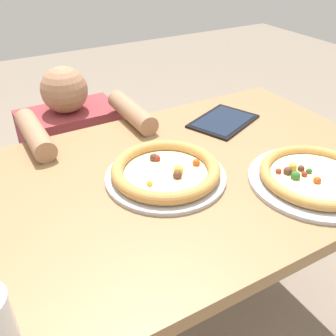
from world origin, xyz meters
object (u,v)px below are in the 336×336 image
at_px(tablet, 223,121).
at_px(diner_seated, 79,180).
at_px(pizza_far, 165,171).
at_px(pizza_near, 315,177).

distance_m(tablet, diner_seated, 0.69).
bearing_deg(tablet, diner_seated, 138.83).
bearing_deg(pizza_far, tablet, 30.22).
xyz_separation_m(pizza_near, tablet, (0.01, 0.44, -0.01)).
height_order(pizza_near, diner_seated, diner_seated).
relative_size(tablet, diner_seated, 0.31).
xyz_separation_m(pizza_near, pizza_far, (-0.35, 0.23, 0.00)).
xyz_separation_m(tablet, diner_seated, (-0.45, 0.40, -0.34)).
bearing_deg(pizza_far, pizza_near, -33.31).
relative_size(pizza_far, diner_seated, 0.37).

